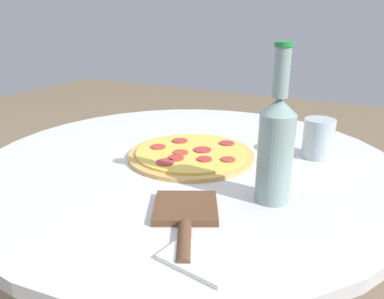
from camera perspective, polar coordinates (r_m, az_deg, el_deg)
The scene contains 6 objects.
table at distance 1.00m, azimuth -0.54°, elevation -10.82°, with size 1.01×1.01×0.68m.
pizza at distance 0.93m, azimuth -0.01°, elevation -0.71°, with size 0.31×0.31×0.02m.
beer_bottle at distance 0.70m, azimuth 12.65°, elevation 0.67°, with size 0.07×0.07×0.29m.
pizza_paddle at distance 0.66m, azimuth -1.02°, elevation -9.99°, with size 0.16×0.23×0.02m.
drinking_glass at distance 0.97m, azimuth 18.69°, elevation 1.63°, with size 0.08×0.08×0.10m.
napkin at distance 0.56m, azimuth 1.05°, elevation -16.51°, with size 0.12×0.08×0.01m.
Camera 1 is at (0.40, -0.76, 1.02)m, focal length 35.00 mm.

